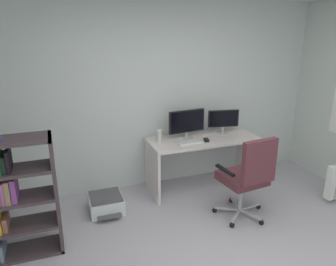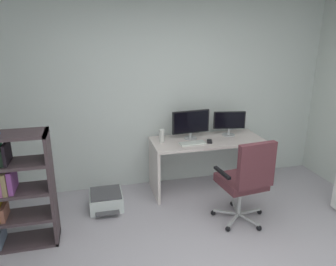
{
  "view_description": "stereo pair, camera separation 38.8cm",
  "coord_description": "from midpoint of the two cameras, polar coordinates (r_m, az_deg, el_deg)",
  "views": [
    {
      "loc": [
        -1.35,
        -1.85,
        2.16
      ],
      "look_at": [
        -0.09,
        1.62,
        0.97
      ],
      "focal_mm": 34.42,
      "sensor_mm": 36.0,
      "label": 1
    },
    {
      "loc": [
        -0.98,
        -1.97,
        2.16
      ],
      "look_at": [
        -0.09,
        1.62,
        0.97
      ],
      "focal_mm": 34.42,
      "sensor_mm": 36.0,
      "label": 2
    }
  ],
  "objects": [
    {
      "name": "desktop_speaker",
      "position": [
        4.24,
        1.48,
        -0.56
      ],
      "size": [
        0.07,
        0.07,
        0.17
      ],
      "primitive_type": "cylinder",
      "color": "silver",
      "rests_on": "desk"
    },
    {
      "name": "wall_back",
      "position": [
        4.49,
        1.36,
        6.56
      ],
      "size": [
        4.77,
        0.1,
        2.55
      ],
      "primitive_type": "cube",
      "color": "silver",
      "rests_on": "ground"
    },
    {
      "name": "bookshelf",
      "position": [
        3.55,
        -24.26,
        -9.26
      ],
      "size": [
        0.77,
        0.33,
        1.22
      ],
      "color": "#433439",
      "rests_on": "ground"
    },
    {
      "name": "computer_mouse",
      "position": [
        4.3,
        9.94,
        -1.52
      ],
      "size": [
        0.08,
        0.11,
        0.03
      ],
      "primitive_type": "cube",
      "rotation": [
        0.0,
        0.0,
        -0.26
      ],
      "color": "black",
      "rests_on": "desk"
    },
    {
      "name": "printer",
      "position": [
        4.18,
        -8.26,
        -11.72
      ],
      "size": [
        0.41,
        0.49,
        0.21
      ],
      "color": "silver",
      "rests_on": "ground"
    },
    {
      "name": "desk",
      "position": [
        4.49,
        9.37,
        -3.45
      ],
      "size": [
        1.52,
        0.63,
        0.73
      ],
      "color": "silver",
      "rests_on": "ground"
    },
    {
      "name": "monitor_secondary",
      "position": [
        4.59,
        13.2,
        1.96
      ],
      "size": [
        0.44,
        0.18,
        0.34
      ],
      "color": "#B2B5B7",
      "rests_on": "desk"
    },
    {
      "name": "monitor_main",
      "position": [
        4.37,
        6.6,
        1.76
      ],
      "size": [
        0.53,
        0.18,
        0.39
      ],
      "color": "#B2B5B7",
      "rests_on": "desk"
    },
    {
      "name": "office_chair",
      "position": [
        3.76,
        16.61,
        -7.71
      ],
      "size": [
        0.62,
        0.64,
        1.05
      ],
      "color": "#B7BABC",
      "rests_on": "ground"
    },
    {
      "name": "keyboard",
      "position": [
        4.22,
        6.98,
        -1.84
      ],
      "size": [
        0.35,
        0.16,
        0.02
      ],
      "primitive_type": "cube",
      "rotation": [
        0.0,
        0.0,
        0.08
      ],
      "color": "silver",
      "rests_on": "desk"
    }
  ]
}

